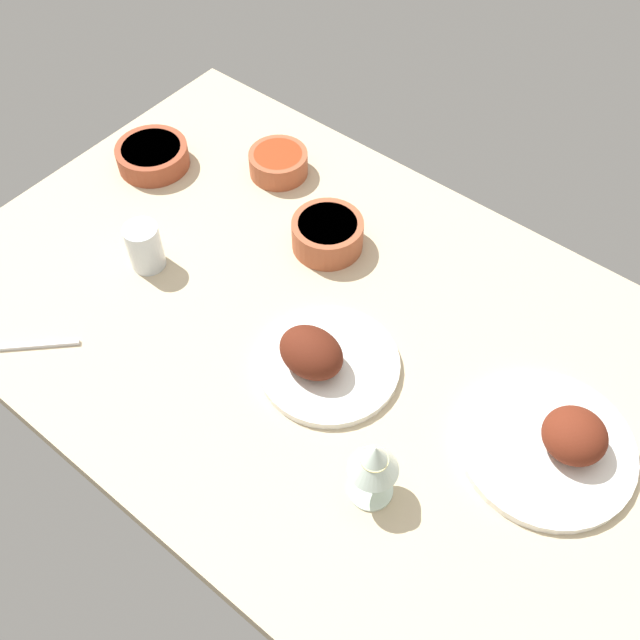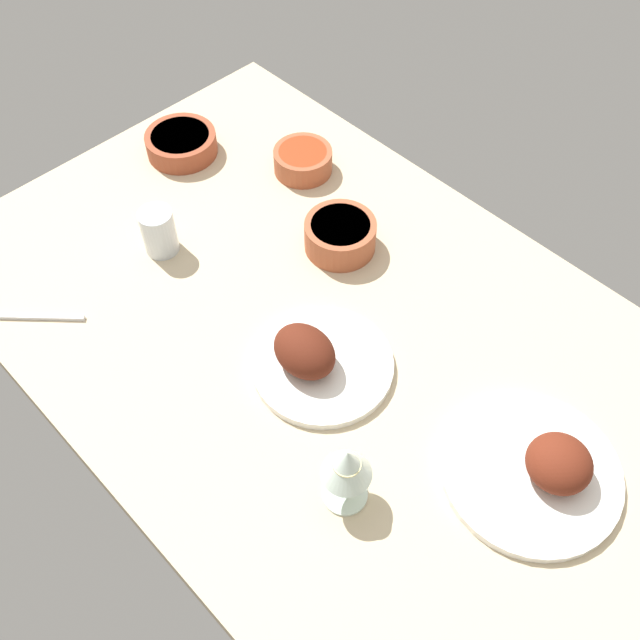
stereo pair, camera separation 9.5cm
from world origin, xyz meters
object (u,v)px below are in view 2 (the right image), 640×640
plate_near_viewer (315,359)px  bowl_pasta (340,235)px  bowl_sauce (303,160)px  wine_glass (347,466)px  plate_far_side (541,469)px  water_tumbler (159,231)px  bowl_onions (181,143)px  fork_loose (33,317)px

plate_near_viewer → bowl_pasta: size_ratio=1.75×
bowl_sauce → bowl_pasta: bearing=-25.6°
bowl_sauce → wine_glass: (58.05, -46.05, 7.14)cm
bowl_pasta → wine_glass: 51.88cm
plate_far_side → wine_glass: bearing=-128.1°
water_tumbler → bowl_onions: bearing=134.6°
plate_far_side → bowl_sauce: size_ratio=2.25×
bowl_sauce → plate_near_viewer: bearing=-41.1°
plate_far_side → fork_loose: plate_far_side is taller
plate_far_side → bowl_onions: (-99.19, 7.45, 0.27)cm
bowl_pasta → water_tumbler: size_ratio=1.46×
plate_far_side → fork_loose: (-81.56, -40.01, -1.93)cm
water_tumbler → bowl_pasta: bearing=46.7°
plate_far_side → bowl_sauce: (-76.66, 22.36, 0.45)cm
bowl_onions → fork_loose: bearing=-69.6°
bowl_onions → wine_glass: 86.70cm
wine_glass → plate_near_viewer: bearing=147.4°
fork_loose → bowl_onions: bearing=-113.9°
bowl_sauce → plate_far_side: bearing=-16.3°
fork_loose → bowl_pasta: bearing=-160.9°
bowl_pasta → bowl_onions: size_ratio=0.91×
plate_far_side → bowl_pasta: bearing=167.6°
bowl_onions → bowl_sauce: bowl_sauce is taller
bowl_pasta → bowl_sauce: bowl_pasta is taller
plate_near_viewer → bowl_onions: 63.46cm
bowl_pasta → bowl_onions: bowl_pasta is taller
plate_near_viewer → plate_far_side: bearing=15.9°
water_tumbler → plate_near_viewer: bearing=2.7°
plate_near_viewer → bowl_sauce: size_ratio=1.96×
bowl_onions → water_tumbler: 28.68cm
plate_near_viewer → bowl_pasta: plate_near_viewer is taller
bowl_onions → bowl_sauce: bearing=33.5°
wine_glass → water_tumbler: 61.68cm
water_tumbler → wine_glass: bearing=-10.1°
bowl_sauce → water_tumbler: 35.42cm
bowl_onions → water_tumbler: (20.07, -20.37, 2.14)cm
bowl_onions → wine_glass: bearing=-21.1°
bowl_onions → fork_loose: bowl_onions is taller
bowl_pasta → fork_loose: bowl_pasta is taller
bowl_pasta → bowl_sauce: bearing=154.4°
fork_loose → plate_far_side: bearing=161.8°
water_tumbler → fork_loose: size_ratio=0.51×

